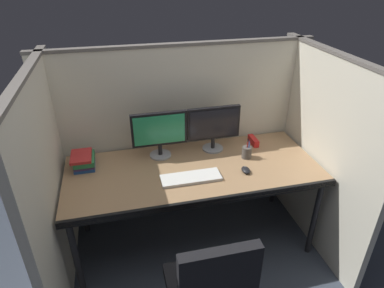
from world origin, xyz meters
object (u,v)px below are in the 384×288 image
desk (194,174)px  keyboard_main (191,178)px  monitor_left (159,132)px  computer_mouse (246,170)px  book_stack (84,160)px  monitor_right (214,126)px  pen_cup (247,152)px  red_stapler (253,141)px

desk → keyboard_main: 0.15m
monitor_left → computer_mouse: monitor_left is taller
desk → book_stack: book_stack is taller
monitor_left → computer_mouse: (0.58, -0.38, -0.20)m
monitor_right → pen_cup: bearing=-41.0°
monitor_right → book_stack: 1.04m
desk → monitor_left: (-0.21, 0.25, 0.27)m
keyboard_main → pen_cup: 0.53m
monitor_right → book_stack: monitor_right is taller
desk → red_stapler: red_stapler is taller
keyboard_main → pen_cup: (0.50, 0.19, 0.04)m
keyboard_main → pen_cup: size_ratio=2.67×
keyboard_main → monitor_right: bearing=53.8°
book_stack → red_stapler: size_ratio=1.49×
book_stack → red_stapler: 1.39m
monitor_right → computer_mouse: 0.45m
pen_cup → red_stapler: (0.14, 0.20, -0.02)m
computer_mouse → book_stack: (-1.16, 0.36, 0.04)m
desk → computer_mouse: (0.36, -0.13, 0.07)m
keyboard_main → book_stack: (-0.75, 0.35, 0.04)m
computer_mouse → keyboard_main: bearing=179.1°
computer_mouse → book_stack: bearing=162.9°
monitor_left → computer_mouse: size_ratio=4.48×
desk → book_stack: size_ratio=8.48×
pen_cup → desk: bearing=-172.2°
monitor_left → desk: bearing=-49.2°
book_stack → monitor_left: bearing=2.2°
monitor_right → book_stack: (-1.02, -0.03, -0.16)m
computer_mouse → red_stapler: 0.45m
monitor_left → red_stapler: (0.80, 0.01, -0.19)m
book_stack → keyboard_main: bearing=-25.2°
pen_cup → monitor_right: bearing=139.0°
pen_cup → book_stack: (-1.24, 0.17, 0.00)m
computer_mouse → pen_cup: size_ratio=0.60×
monitor_left → book_stack: (-0.58, -0.02, -0.16)m
monitor_left → pen_cup: (0.66, -0.19, -0.17)m
computer_mouse → monitor_left: bearing=146.7°
pen_cup → red_stapler: 0.25m
desk → pen_cup: pen_cup is taller
computer_mouse → red_stapler: size_ratio=0.64×
pen_cup → book_stack: pen_cup is taller
monitor_right → keyboard_main: (-0.28, -0.38, -0.20)m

